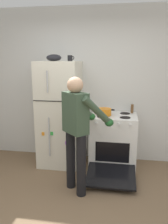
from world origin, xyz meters
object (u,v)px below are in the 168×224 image
object	(u,v)px
person_cook	(78,125)
mixing_bowl	(54,58)
pepper_mill	(132,109)
red_pot	(104,112)
coffee_mug	(70,58)
stove_range	(113,142)
refrigerator	(60,114)

from	to	relation	value
person_cook	mixing_bowl	xyz separation A→B (m)	(-0.56, 0.85, 0.88)
person_cook	pepper_mill	size ratio (longest dim) A/B	10.97
pepper_mill	red_pot	bearing A→B (deg)	-151.48
coffee_mug	person_cook	bearing A→B (deg)	-71.59
stove_range	person_cook	distance (m)	1.07
coffee_mug	pepper_mill	distance (m)	1.35
red_pot	pepper_mill	world-z (taller)	pepper_mill
mixing_bowl	pepper_mill	bearing A→B (deg)	8.70
stove_range	coffee_mug	world-z (taller)	coffee_mug
coffee_mug	pepper_mill	xyz separation A→B (m)	(1.04, 0.15, -0.84)
coffee_mug	mixing_bowl	world-z (taller)	mixing_bowl
pepper_mill	mixing_bowl	bearing A→B (deg)	-171.30
refrigerator	coffee_mug	world-z (taller)	coffee_mug
stove_range	coffee_mug	distance (m)	1.57
red_pot	pepper_mill	distance (m)	0.52
refrigerator	coffee_mug	size ratio (longest dim) A/B	15.92
coffee_mug	pepper_mill	world-z (taller)	coffee_mug
person_cook	red_pot	xyz separation A→B (m)	(0.29, 0.80, 0.01)
person_cook	pepper_mill	bearing A→B (deg)	54.45
red_pot	person_cook	bearing A→B (deg)	-109.84
stove_range	pepper_mill	size ratio (longest dim) A/B	8.33
pepper_mill	refrigerator	bearing A→B (deg)	-170.73
refrigerator	stove_range	xyz separation A→B (m)	(0.93, -0.02, -0.45)
mixing_bowl	refrigerator	bearing A→B (deg)	-0.22
red_pot	mixing_bowl	bearing A→B (deg)	176.62
coffee_mug	mixing_bowl	size ratio (longest dim) A/B	0.45
pepper_mill	person_cook	bearing A→B (deg)	-125.55
pepper_mill	mixing_bowl	size ratio (longest dim) A/B	0.59
stove_range	pepper_mill	distance (m)	0.66
person_cook	coffee_mug	world-z (taller)	coffee_mug
refrigerator	person_cook	xyz separation A→B (m)	(0.48, -0.84, 0.07)
red_pot	mixing_bowl	world-z (taller)	mixing_bowl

